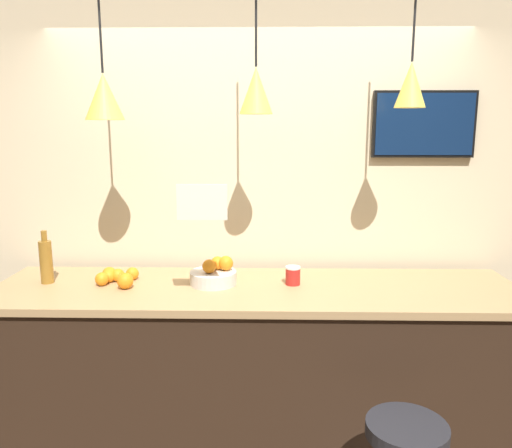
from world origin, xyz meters
The scene contains 11 objects.
back_wall centered at (0.00, 1.20, 1.45)m, with size 8.00×0.06×2.90m.
service_counter centered at (0.00, 0.72, 0.54)m, with size 2.88×0.74×1.07m.
fruit_bowl centered at (-0.23, 0.77, 1.12)m, with size 0.26×0.26×0.15m.
orange_pile centered at (-0.78, 0.76, 1.11)m, with size 0.23×0.24×0.09m.
juice_bottle centered at (-1.17, 0.77, 1.20)m, with size 0.07×0.07×0.30m.
spread_jar centered at (0.20, 0.77, 1.12)m, with size 0.08×0.08×0.10m.
pendant_lamp_left centered at (-0.78, 0.73, 2.09)m, with size 0.20×0.20×0.84m.
pendant_lamp_middle centered at (0.00, 0.73, 2.12)m, with size 0.17×0.17×0.81m.
pendant_lamp_right centered at (0.78, 0.73, 2.14)m, with size 0.16×0.16×0.78m.
mounted_tv centered at (0.99, 1.15, 1.94)m, with size 0.60×0.04×0.39m.
hanging_menu_board centered at (-0.25, 0.43, 1.58)m, with size 0.24×0.01×0.17m.
Camera 1 is at (0.06, -1.89, 1.93)m, focal length 35.00 mm.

